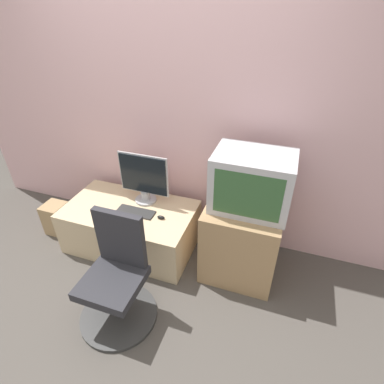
# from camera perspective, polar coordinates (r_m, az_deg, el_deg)

# --- Properties ---
(ground_plane) EXTENTS (12.00, 12.00, 0.00)m
(ground_plane) POSITION_cam_1_polar(r_m,az_deg,el_deg) (2.56, -15.85, -23.36)
(ground_plane) COLOR #4C4742
(wall_back) EXTENTS (4.40, 0.05, 2.60)m
(wall_back) POSITION_cam_1_polar(r_m,az_deg,el_deg) (2.70, -4.59, 16.35)
(wall_back) COLOR beige
(wall_back) RESTS_ON ground_plane
(desk) EXTENTS (1.20, 0.68, 0.44)m
(desk) POSITION_cam_1_polar(r_m,az_deg,el_deg) (2.97, -11.47, -6.48)
(desk) COLOR #CCB289
(desk) RESTS_ON ground_plane
(side_stand) EXTENTS (0.61, 0.55, 0.69)m
(side_stand) POSITION_cam_1_polar(r_m,az_deg,el_deg) (2.61, 9.35, -9.04)
(side_stand) COLOR #A37F56
(side_stand) RESTS_ON ground_plane
(main_monitor) EXTENTS (0.48, 0.20, 0.48)m
(main_monitor) POSITION_cam_1_polar(r_m,az_deg,el_deg) (2.78, -9.16, 2.53)
(main_monitor) COLOR #B2B2B7
(main_monitor) RESTS_ON desk
(keyboard) EXTENTS (0.35, 0.13, 0.01)m
(keyboard) POSITION_cam_1_polar(r_m,az_deg,el_deg) (2.76, -10.68, -3.74)
(keyboard) COLOR #2D2D2D
(keyboard) RESTS_ON desk
(mouse) EXTENTS (0.07, 0.03, 0.03)m
(mouse) POSITION_cam_1_polar(r_m,az_deg,el_deg) (2.65, -5.92, -4.83)
(mouse) COLOR black
(mouse) RESTS_ON desk
(crt_tv) EXTENTS (0.59, 0.42, 0.46)m
(crt_tv) POSITION_cam_1_polar(r_m,az_deg,el_deg) (2.29, 11.35, 1.91)
(crt_tv) COLOR #B7B7BC
(crt_tv) RESTS_ON side_stand
(office_chair) EXTENTS (0.59, 0.59, 0.88)m
(office_chair) POSITION_cam_1_polar(r_m,az_deg,el_deg) (2.35, -14.12, -16.42)
(office_chair) COLOR #333333
(office_chair) RESTS_ON ground_plane
(cardboard_box_lower) EXTENTS (0.21, 0.21, 0.33)m
(cardboard_box_lower) POSITION_cam_1_polar(r_m,az_deg,el_deg) (3.40, -24.39, -4.54)
(cardboard_box_lower) COLOR #A3845B
(cardboard_box_lower) RESTS_ON ground_plane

